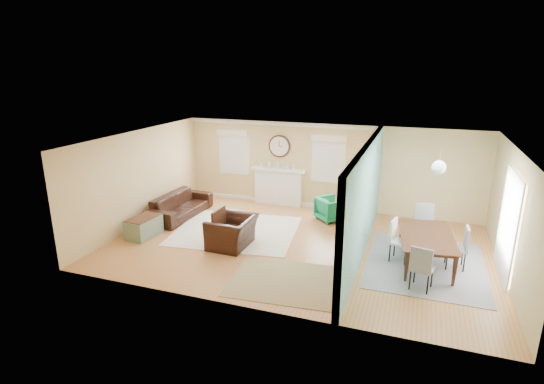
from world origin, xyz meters
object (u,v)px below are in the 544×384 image
(sofa, at_px, (180,205))
(credenza, at_px, (356,221))
(green_chair, at_px, (331,209))
(dining_table, at_px, (427,250))
(eames_chair, at_px, (232,232))

(sofa, height_order, credenza, credenza)
(green_chair, distance_m, credenza, 1.26)
(dining_table, bearing_deg, green_chair, 44.32)
(eames_chair, relative_size, green_chair, 1.56)
(eames_chair, bearing_deg, credenza, 122.79)
(sofa, height_order, green_chair, sofa)
(sofa, distance_m, dining_table, 6.85)
(eames_chair, bearing_deg, dining_table, 97.87)
(credenza, height_order, dining_table, credenza)
(eames_chair, distance_m, dining_table, 4.49)
(sofa, bearing_deg, dining_table, -96.27)
(sofa, relative_size, green_chair, 3.13)
(eames_chair, bearing_deg, green_chair, 145.44)
(credenza, distance_m, dining_table, 2.09)
(sofa, xyz_separation_m, green_chair, (4.21, 1.14, -0.00))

